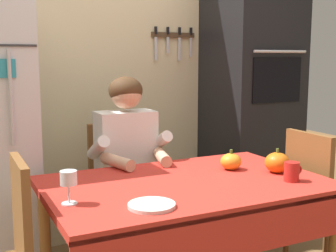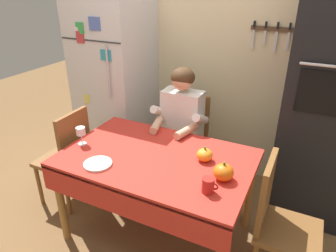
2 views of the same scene
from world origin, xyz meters
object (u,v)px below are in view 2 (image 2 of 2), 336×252
Objects in this scene: chair_left_side at (68,154)px; pumpkin_medium at (205,155)px; chair_right_side at (278,219)px; pumpkin_large at (224,172)px; coffee_mug at (208,185)px; serving_tray at (98,164)px; chair_behind_person at (187,137)px; dining_table at (155,167)px; wine_glass at (81,132)px; seated_person at (179,124)px; wall_oven at (325,100)px; refrigerator at (116,85)px.

pumpkin_medium is at bearing 4.44° from chair_left_side.
chair_right_side is 0.47m from pumpkin_large.
coffee_mug is 0.78× the size of pumpkin_large.
chair_right_side is 4.63× the size of serving_tray.
chair_behind_person is at bearing 42.96° from chair_left_side.
coffee_mug is (-0.42, -0.22, 0.28)m from chair_right_side.
chair_left_side is 1.43m from coffee_mug.
dining_table is 12.00× the size of pumpkin_medium.
wine_glass is at bearing -173.34° from dining_table.
serving_tray is (-0.84, -0.22, -0.05)m from pumpkin_large.
serving_tray is at bearing -175.99° from coffee_mug.
seated_person is 9.35× the size of pumpkin_large.
chair_behind_person reaches higher than pumpkin_medium.
pumpkin_medium is (-0.56, 0.11, 0.27)m from chair_right_side.
serving_tray is at bearing -167.21° from chair_right_side.
seated_person reaches higher than pumpkin_medium.
wall_oven is 1.26m from chair_behind_person.
pumpkin_large is (0.53, -0.04, 0.14)m from dining_table.
pumpkin_large reaches higher than pumpkin_medium.
refrigerator is 1.01m from wine_glass.
seated_person is 0.87m from wine_glass.
chair_left_side is at bearing 178.26° from dining_table.
chair_left_side reaches higher than dining_table.
chair_left_side is 0.70m from serving_tray.
chair_right_side reaches higher than wine_glass.
chair_left_side is at bearing -144.96° from seated_person.
chair_left_side is (-1.95, -0.90, -0.54)m from wall_oven.
dining_table is at bearing 156.59° from coffee_mug.
serving_tray is (-0.65, -0.39, -0.04)m from pumpkin_medium.
chair_behind_person is 1.07m from pumpkin_large.
chair_right_side is at bearing -31.16° from seated_person.
serving_tray is at bearing -149.28° from pumpkin_medium.
chair_left_side is (-0.90, 0.03, -0.14)m from dining_table.
chair_left_side reaches higher than serving_tray.
pumpkin_medium is (0.42, -0.67, 0.27)m from chair_behind_person.
pumpkin_medium is 0.58× the size of serving_tray.
wine_glass reaches higher than dining_table.
coffee_mug is 0.17m from pumpkin_large.
coffee_mug is 1.11m from wine_glass.
refrigerator is 1.94× the size of chair_right_side.
chair_right_side reaches higher than pumpkin_large.
wine_glass is at bearing -70.71° from refrigerator.
pumpkin_medium is at bearing -30.54° from refrigerator.
chair_behind_person is (-0.08, 0.79, -0.14)m from dining_table.
dining_table is at bearing -1.74° from chair_left_side.
wall_oven is 2.26× the size of chair_left_side.
pumpkin_large is at bearing -40.98° from pumpkin_medium.
dining_table is at bearing -138.69° from wall_oven.
refrigerator is at bearing 142.68° from coffee_mug.
wall_oven is 2.26× the size of chair_right_side.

